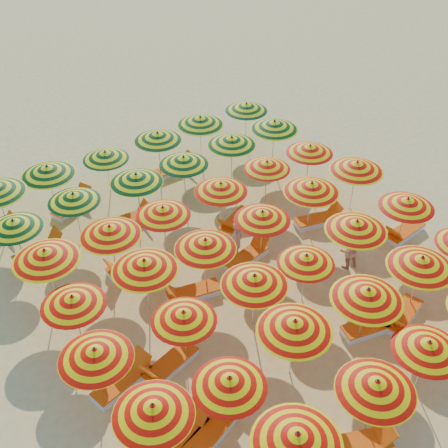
% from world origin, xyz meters
% --- Properties ---
extents(ground, '(120.00, 120.00, 0.00)m').
position_xyz_m(ground, '(0.00, 0.00, 0.00)').
color(ground, '#F5D46C').
rests_on(ground, ground).
extents(umbrella_1, '(2.52, 2.52, 2.14)m').
position_xyz_m(umbrella_1, '(-3.30, -6.66, 1.88)').
color(umbrella_1, silver).
rests_on(umbrella_1, ground).
extents(umbrella_2, '(1.95, 1.95, 2.04)m').
position_xyz_m(umbrella_2, '(-0.89, -6.71, 1.79)').
color(umbrella_2, silver).
rests_on(umbrella_2, ground).
extents(umbrella_3, '(2.31, 2.31, 1.92)m').
position_xyz_m(umbrella_3, '(1.13, -6.63, 1.69)').
color(umbrella_3, silver).
rests_on(umbrella_3, ground).
extents(umbrella_6, '(2.06, 2.06, 2.02)m').
position_xyz_m(umbrella_6, '(-5.38, -4.22, 1.78)').
color(umbrella_6, silver).
rests_on(umbrella_6, ground).
extents(umbrella_7, '(1.89, 1.89, 1.92)m').
position_xyz_m(umbrella_7, '(-3.53, -4.57, 1.69)').
color(umbrella_7, silver).
rests_on(umbrella_7, ground).
extents(umbrella_8, '(2.03, 2.03, 2.11)m').
position_xyz_m(umbrella_8, '(-1.23, -4.26, 1.86)').
color(umbrella_8, silver).
rests_on(umbrella_8, ground).
extents(umbrella_9, '(2.03, 2.03, 2.14)m').
position_xyz_m(umbrella_9, '(1.10, -4.60, 1.89)').
color(umbrella_9, silver).
rests_on(umbrella_9, ground).
extents(umbrella_10, '(2.29, 2.29, 2.11)m').
position_xyz_m(umbrella_10, '(3.37, -4.60, 1.86)').
color(umbrella_10, silver).
rests_on(umbrella_10, ground).
extents(umbrella_12, '(2.01, 2.01, 2.01)m').
position_xyz_m(umbrella_12, '(-5.72, -2.02, 1.77)').
color(umbrella_12, silver).
rests_on(umbrella_12, ground).
extents(umbrella_13, '(1.92, 1.92, 1.89)m').
position_xyz_m(umbrella_13, '(-3.25, -2.16, 1.67)').
color(umbrella_13, silver).
rests_on(umbrella_13, ground).
extents(umbrella_14, '(2.40, 2.40, 2.07)m').
position_xyz_m(umbrella_14, '(-0.98, -2.30, 1.82)').
color(umbrella_14, silver).
rests_on(umbrella_14, ground).
extents(umbrella_15, '(2.24, 2.24, 1.85)m').
position_xyz_m(umbrella_15, '(0.95, -2.35, 1.63)').
color(umbrella_15, silver).
rests_on(umbrella_15, ground).
extents(umbrella_16, '(2.12, 2.12, 2.11)m').
position_xyz_m(umbrella_16, '(3.12, -2.29, 1.86)').
color(umbrella_16, silver).
rests_on(umbrella_16, ground).
extents(umbrella_17, '(1.94, 1.94, 1.99)m').
position_xyz_m(umbrella_17, '(5.53, -2.32, 1.75)').
color(umbrella_17, silver).
rests_on(umbrella_17, ground).
extents(umbrella_18, '(2.04, 2.04, 1.92)m').
position_xyz_m(umbrella_18, '(-5.40, 0.07, 1.69)').
color(umbrella_18, silver).
rests_on(umbrella_18, ground).
extents(umbrella_19, '(2.29, 2.29, 2.10)m').
position_xyz_m(umbrella_19, '(-3.17, 0.03, 1.85)').
color(umbrella_19, silver).
rests_on(umbrella_19, ground).
extents(umbrella_20, '(2.02, 2.02, 2.05)m').
position_xyz_m(umbrella_20, '(-1.19, -0.18, 1.80)').
color(umbrella_20, silver).
rests_on(umbrella_20, ground).
extents(umbrella_21, '(2.19, 2.19, 1.98)m').
position_xyz_m(umbrella_21, '(1.16, -0.02, 1.74)').
color(umbrella_21, silver).
rests_on(umbrella_21, ground).
extents(umbrella_22, '(2.30, 2.30, 2.09)m').
position_xyz_m(umbrella_22, '(3.48, 0.15, 1.84)').
color(umbrella_22, silver).
rests_on(umbrella_22, ground).
extents(umbrella_23, '(2.53, 2.53, 2.12)m').
position_xyz_m(umbrella_23, '(5.72, 0.16, 1.87)').
color(umbrella_23, silver).
rests_on(umbrella_23, ground).
extents(umbrella_24, '(2.28, 2.28, 2.14)m').
position_xyz_m(umbrella_24, '(-5.33, 2.09, 1.88)').
color(umbrella_24, silver).
rests_on(umbrella_24, ground).
extents(umbrella_25, '(2.58, 2.58, 2.08)m').
position_xyz_m(umbrella_25, '(-3.25, 2.07, 1.83)').
color(umbrella_25, silver).
rests_on(umbrella_25, ground).
extents(umbrella_26, '(2.37, 2.37, 1.94)m').
position_xyz_m(umbrella_26, '(-1.30, 2.13, 1.71)').
color(umbrella_26, silver).
rests_on(umbrella_26, ground).
extents(umbrella_27, '(2.34, 2.34, 2.00)m').
position_xyz_m(umbrella_27, '(1.02, 2.10, 1.76)').
color(umbrella_27, silver).
rests_on(umbrella_27, ground).
extents(umbrella_28, '(1.91, 1.91, 1.87)m').
position_xyz_m(umbrella_28, '(3.36, 2.41, 1.65)').
color(umbrella_28, silver).
rests_on(umbrella_28, ground).
extents(umbrella_29, '(2.14, 2.14, 1.93)m').
position_xyz_m(umbrella_29, '(5.38, 2.27, 1.70)').
color(umbrella_29, silver).
rests_on(umbrella_29, ground).
extents(umbrella_30, '(2.23, 2.23, 1.90)m').
position_xyz_m(umbrella_30, '(-5.52, 4.37, 1.67)').
color(umbrella_30, silver).
rests_on(umbrella_30, ground).
extents(umbrella_31, '(1.91, 1.91, 1.91)m').
position_xyz_m(umbrella_31, '(-3.35, 4.63, 1.68)').
color(umbrella_31, silver).
rests_on(umbrella_31, ground).
extents(umbrella_32, '(2.33, 2.33, 2.03)m').
position_xyz_m(umbrella_32, '(-1.09, 4.29, 1.79)').
color(umbrella_32, silver).
rests_on(umbrella_32, ground).
extents(umbrella_33, '(2.40, 2.40, 1.97)m').
position_xyz_m(umbrella_33, '(0.96, 4.38, 1.73)').
color(umbrella_33, silver).
rests_on(umbrella_33, ground).
extents(umbrella_34, '(2.35, 2.35, 2.05)m').
position_xyz_m(umbrella_34, '(3.22, 4.42, 1.80)').
color(umbrella_34, silver).
rests_on(umbrella_34, ground).
extents(umbrella_35, '(2.07, 2.07, 2.12)m').
position_xyz_m(umbrella_35, '(5.33, 4.34, 1.87)').
color(umbrella_35, silver).
rests_on(umbrella_35, ground).
extents(umbrella_37, '(2.04, 2.04, 2.09)m').
position_xyz_m(umbrella_37, '(-3.47, 6.54, 1.84)').
color(umbrella_37, silver).
rests_on(umbrella_37, ground).
extents(umbrella_38, '(1.82, 1.82, 1.87)m').
position_xyz_m(umbrella_38, '(-1.18, 6.59, 1.64)').
color(umbrella_38, silver).
rests_on(umbrella_38, ground).
extents(umbrella_39, '(2.32, 2.32, 2.03)m').
position_xyz_m(umbrella_39, '(1.07, 6.47, 1.78)').
color(umbrella_39, silver).
rests_on(umbrella_39, ground).
extents(umbrella_40, '(2.10, 2.10, 2.11)m').
position_xyz_m(umbrella_40, '(3.11, 6.46, 1.86)').
color(umbrella_40, silver).
rests_on(umbrella_40, ground).
extents(umbrella_41, '(2.16, 2.16, 1.97)m').
position_xyz_m(umbrella_41, '(5.60, 6.54, 1.73)').
color(umbrella_41, silver).
rests_on(umbrella_41, ground).
extents(lounger_1, '(1.82, 1.24, 0.69)m').
position_xyz_m(lounger_1, '(-1.39, -6.94, 0.15)').
color(lounger_1, white).
rests_on(lounger_1, ground).
extents(lounger_4, '(1.82, 0.95, 0.69)m').
position_xyz_m(lounger_4, '(-4.78, -4.23, 0.15)').
color(lounger_4, white).
rests_on(lounger_4, ground).
extents(lounger_5, '(1.83, 1.07, 0.69)m').
position_xyz_m(lounger_5, '(-4.03, -4.57, 0.15)').
color(lounger_5, white).
rests_on(lounger_5, ground).
extents(lounger_6, '(1.82, 1.00, 0.69)m').
position_xyz_m(lounger_6, '(1.70, -4.54, 0.15)').
color(lounger_6, white).
rests_on(lounger_6, ground).
extents(lounger_7, '(1.83, 1.04, 0.69)m').
position_xyz_m(lounger_7, '(2.78, -4.81, 0.15)').
color(lounger_7, white).
rests_on(lounger_7, ground).
extents(lounger_8, '(1.81, 0.93, 0.69)m').
position_xyz_m(lounger_8, '(-5.13, -1.97, 0.15)').
color(lounger_8, white).
rests_on(lounger_8, ground).
extents(lounger_9, '(1.82, 0.96, 0.69)m').
position_xyz_m(lounger_9, '(-3.85, -2.23, 0.15)').
color(lounger_9, white).
rests_on(lounger_9, ground).
extents(lounger_10, '(1.77, 0.70, 0.69)m').
position_xyz_m(lounger_10, '(6.03, -2.17, 0.15)').
color(lounger_10, white).
rests_on(lounger_10, ground).
extents(lounger_11, '(1.82, 0.97, 0.69)m').
position_xyz_m(lounger_11, '(-1.79, -0.26, 0.15)').
color(lounger_11, white).
rests_on(lounger_11, ground).
extents(lounger_12, '(1.81, 0.90, 0.69)m').
position_xyz_m(lounger_12, '(0.66, 0.08, 0.15)').
color(lounger_12, white).
rests_on(lounger_12, ground).
extents(lounger_13, '(1.83, 1.05, 0.69)m').
position_xyz_m(lounger_13, '(4.08, 0.17, 0.15)').
color(lounger_13, white).
rests_on(lounger_13, ground).
extents(lounger_14, '(1.74, 0.61, 0.69)m').
position_xyz_m(lounger_14, '(-2.75, 1.98, 0.15)').
color(lounger_14, white).
rests_on(lounger_14, ground).
extents(lounger_15, '(1.82, 1.22, 0.69)m').
position_xyz_m(lounger_15, '(1.53, 1.88, 0.15)').
color(lounger_15, white).
rests_on(lounger_15, ground).
extents(lounger_16, '(1.79, 0.79, 0.69)m').
position_xyz_m(lounger_16, '(-4.92, 4.51, 0.15)').
color(lounger_16, white).
rests_on(lounger_16, ground).
extents(lounger_17, '(1.77, 0.70, 0.69)m').
position_xyz_m(lounger_17, '(-1.59, 4.27, 0.15)').
color(lounger_17, white).
rests_on(lounger_17, ground).
extents(lounger_19, '(1.82, 1.20, 0.69)m').
position_xyz_m(lounger_19, '(-2.87, 6.34, 0.15)').
color(lounger_19, white).
rests_on(lounger_19, ground).
extents(lounger_20, '(1.74, 0.60, 0.69)m').
position_xyz_m(lounger_20, '(1.67, 6.26, 0.15)').
color(lounger_20, white).
rests_on(lounger_20, ground).
extents(beachgoer_b, '(0.80, 0.71, 1.40)m').
position_xyz_m(beachgoer_b, '(3.20, -2.12, 0.70)').
color(beachgoer_b, tan).
rests_on(beachgoer_b, ground).
extents(beachgoer_a, '(0.59, 0.59, 1.38)m').
position_xyz_m(beachgoer_a, '(0.56, 0.51, 0.69)').
color(beachgoer_a, tan).
rests_on(beachgoer_a, ground).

